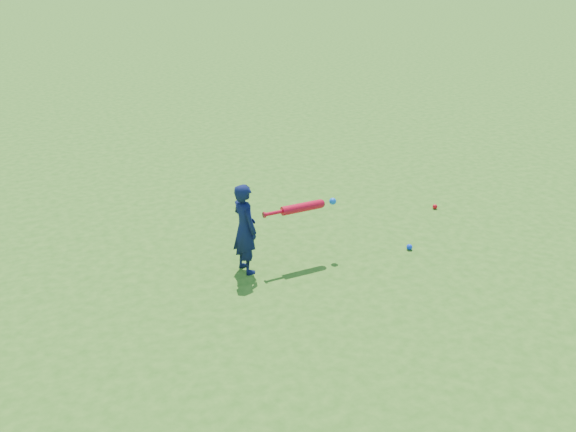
% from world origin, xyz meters
% --- Properties ---
extents(ground, '(80.00, 80.00, 0.00)m').
position_xyz_m(ground, '(0.00, 0.00, 0.00)').
color(ground, '#306518').
rests_on(ground, ground).
extents(child, '(0.30, 0.40, 0.98)m').
position_xyz_m(child, '(-0.01, -0.50, 0.49)').
color(child, '#0D143F').
rests_on(child, ground).
extents(ground_ball_red, '(0.06, 0.06, 0.06)m').
position_xyz_m(ground_ball_red, '(2.81, 0.15, 0.03)').
color(ground_ball_red, red).
rests_on(ground_ball_red, ground).
extents(ground_ball_blue, '(0.07, 0.07, 0.07)m').
position_xyz_m(ground_ball_blue, '(1.86, -0.74, 0.03)').
color(ground_ball_blue, '#0D33E2').
rests_on(ground_ball_blue, ground).
extents(bat_swing, '(0.87, 0.14, 0.10)m').
position_xyz_m(bat_swing, '(0.66, -0.50, 0.62)').
color(bat_swing, red).
rests_on(bat_swing, ground).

